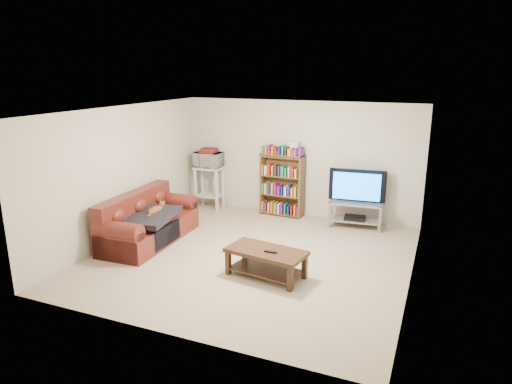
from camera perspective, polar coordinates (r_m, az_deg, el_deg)
The scene contains 19 objects.
floor at distance 7.66m, azimuth -0.47°, elevation -8.04°, with size 5.00×5.00×0.00m, color #C0AB8F.
ceiling at distance 7.07m, azimuth -0.51°, elevation 10.14°, with size 5.00×5.00×0.00m, color white.
wall_back at distance 9.57m, azimuth 5.43°, elevation 4.14°, with size 5.00×5.00×0.00m, color beige.
wall_front at distance 5.17m, azimuth -11.50°, elevation -5.75°, with size 5.00×5.00×0.00m, color beige.
wall_left at distance 8.54m, azimuth -16.11°, elevation 2.27°, with size 5.00×5.00×0.00m, color beige.
wall_right at distance 6.73m, azimuth 19.49°, elevation -1.42°, with size 5.00×5.00×0.00m, color beige.
sofa at distance 8.46m, azimuth -13.58°, elevation -3.94°, with size 0.97×2.09×0.88m.
blanket at distance 8.18m, azimuth -13.16°, elevation -3.00°, with size 0.79×1.03×0.10m, color black.
cat at distance 8.31m, azimuth -12.48°, elevation -2.24°, with size 0.22×0.56×0.17m, color brown, non-canonical shape.
coffee_table at distance 6.86m, azimuth 1.27°, elevation -8.24°, with size 1.25×0.76×0.43m.
remote at distance 6.71m, azimuth 1.84°, elevation -7.48°, with size 0.19×0.05×0.02m, color black.
tv_stand at distance 9.12m, azimuth 12.32°, elevation -2.25°, with size 1.06×0.55×0.51m.
television at distance 8.99m, azimuth 12.49°, elevation 0.67°, with size 1.09×0.14×0.63m, color black.
dvd_player at distance 9.17m, azimuth 12.26°, elevation -3.16°, with size 0.41×0.28×0.06m, color black.
bookshelf at distance 9.57m, azimuth 3.27°, elevation 0.99°, with size 0.92×0.33×1.32m.
shelf_clutter at distance 9.39m, azimuth 3.92°, elevation 5.34°, with size 0.67×0.22×0.28m.
microwave_stand at distance 10.09m, azimuth -5.87°, elevation 1.25°, with size 0.61×0.46×0.94m.
microwave at distance 9.99m, azimuth -5.94°, elevation 4.04°, with size 0.58×0.39×0.32m, color silver.
game_boxes at distance 9.95m, azimuth -5.97°, elevation 5.09°, with size 0.34×0.30×0.05m, color maroon.
Camera 1 is at (2.77, -6.47, 3.02)m, focal length 32.00 mm.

